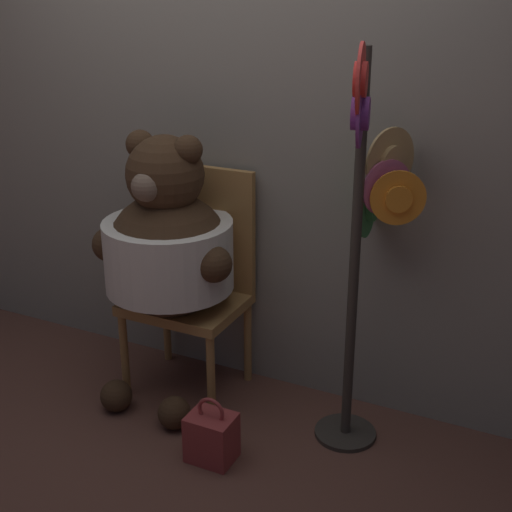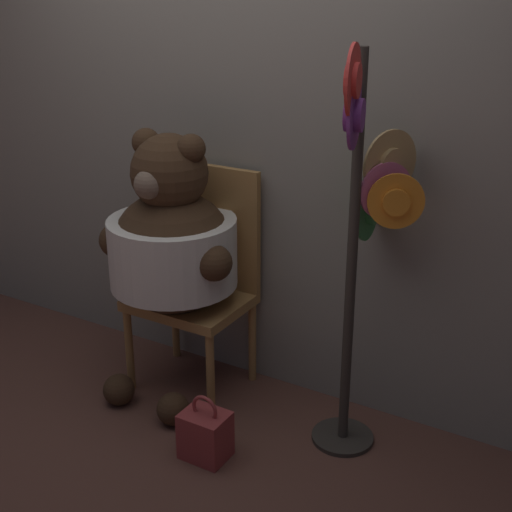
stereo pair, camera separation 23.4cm
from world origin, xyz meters
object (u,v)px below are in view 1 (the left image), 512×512
chair (194,274)px  teddy_bear (168,247)px  hat_display_rack (368,216)px  handbag_on_ground (212,437)px

chair → teddy_bear: (-0.04, -0.17, 0.19)m
teddy_bear → hat_display_rack: hat_display_rack is taller
hat_display_rack → handbag_on_ground: bearing=-138.3°
chair → teddy_bear: teddy_bear is taller
chair → handbag_on_ground: bearing=-54.4°
hat_display_rack → handbag_on_ground: (-0.50, -0.45, -0.94)m
chair → teddy_bear: size_ratio=0.84×
chair → handbag_on_ground: 0.83m
teddy_bear → handbag_on_ground: bearing=-41.7°
hat_display_rack → handbag_on_ground: size_ratio=5.73×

